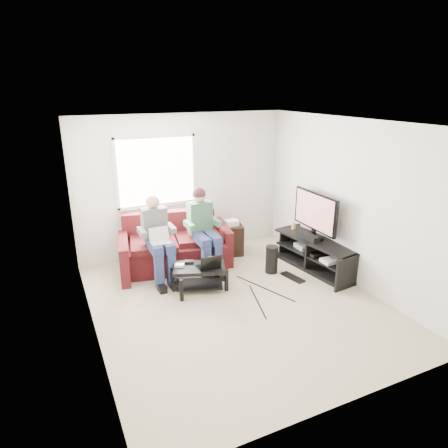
# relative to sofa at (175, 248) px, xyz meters

# --- Properties ---
(floor) EXTENTS (4.50, 4.50, 0.00)m
(floor) POSITION_rel_sofa_xyz_m (0.40, -1.63, -0.34)
(floor) COLOR #B8A68F
(floor) RESTS_ON ground
(ceiling) EXTENTS (4.50, 4.50, 0.00)m
(ceiling) POSITION_rel_sofa_xyz_m (0.40, -1.63, 2.26)
(ceiling) COLOR white
(ceiling) RESTS_ON wall_back
(wall_back) EXTENTS (4.50, 0.00, 4.50)m
(wall_back) POSITION_rel_sofa_xyz_m (0.40, 0.62, 0.96)
(wall_back) COLOR silver
(wall_back) RESTS_ON floor
(wall_front) EXTENTS (4.50, 0.00, 4.50)m
(wall_front) POSITION_rel_sofa_xyz_m (0.40, -3.88, 0.96)
(wall_front) COLOR silver
(wall_front) RESTS_ON floor
(wall_left) EXTENTS (0.00, 4.50, 4.50)m
(wall_left) POSITION_rel_sofa_xyz_m (-1.60, -1.63, 0.96)
(wall_left) COLOR silver
(wall_left) RESTS_ON floor
(wall_right) EXTENTS (0.00, 4.50, 4.50)m
(wall_right) POSITION_rel_sofa_xyz_m (2.40, -1.63, 0.96)
(wall_right) COLOR silver
(wall_right) RESTS_ON floor
(window) EXTENTS (1.48, 0.04, 1.28)m
(window) POSITION_rel_sofa_xyz_m (-0.10, 0.61, 1.26)
(window) COLOR white
(window) RESTS_ON wall_back
(sofa) EXTENTS (2.13, 1.22, 0.92)m
(sofa) POSITION_rel_sofa_xyz_m (0.00, 0.00, 0.00)
(sofa) COLOR #4F1316
(sofa) RESTS_ON floor
(person_left) EXTENTS (0.40, 0.71, 1.39)m
(person_left) POSITION_rel_sofa_xyz_m (-0.40, -0.36, 0.43)
(person_left) COLOR navy
(person_left) RESTS_ON sofa
(person_right) EXTENTS (0.40, 0.71, 1.43)m
(person_right) POSITION_rel_sofa_xyz_m (0.40, -0.34, 0.49)
(person_right) COLOR navy
(person_right) RESTS_ON sofa
(laptop_silver) EXTENTS (0.38, 0.34, 0.24)m
(laptop_silver) POSITION_rel_sofa_xyz_m (-0.40, -0.53, 0.42)
(laptop_silver) COLOR silver
(laptop_silver) RESTS_ON person_left
(coffee_table) EXTENTS (0.92, 0.74, 0.40)m
(coffee_table) POSITION_rel_sofa_xyz_m (0.05, -1.02, -0.04)
(coffee_table) COLOR black
(coffee_table) RESTS_ON floor
(laptop_black) EXTENTS (0.38, 0.31, 0.24)m
(laptop_black) POSITION_rel_sofa_xyz_m (0.17, -1.10, 0.18)
(laptop_black) COLOR black
(laptop_black) RESTS_ON coffee_table
(controller_a) EXTENTS (0.16, 0.14, 0.04)m
(controller_a) POSITION_rel_sofa_xyz_m (-0.23, -0.90, 0.08)
(controller_a) COLOR silver
(controller_a) RESTS_ON coffee_table
(controller_b) EXTENTS (0.16, 0.13, 0.04)m
(controller_b) POSITION_rel_sofa_xyz_m (-0.05, -0.84, 0.08)
(controller_b) COLOR black
(controller_b) RESTS_ON coffee_table
(controller_c) EXTENTS (0.16, 0.14, 0.04)m
(controller_c) POSITION_rel_sofa_xyz_m (0.35, -0.87, 0.08)
(controller_c) COLOR gray
(controller_c) RESTS_ON coffee_table
(tv_stand) EXTENTS (0.72, 1.71, 0.55)m
(tv_stand) POSITION_rel_sofa_xyz_m (2.17, -1.16, -0.09)
(tv_stand) COLOR black
(tv_stand) RESTS_ON floor
(tv) EXTENTS (0.12, 1.10, 0.81)m
(tv) POSITION_rel_sofa_xyz_m (2.17, -1.06, 0.67)
(tv) COLOR black
(tv) RESTS_ON tv_stand
(soundbar) EXTENTS (0.12, 0.50, 0.10)m
(soundbar) POSITION_rel_sofa_xyz_m (2.05, -1.06, 0.26)
(soundbar) COLOR black
(soundbar) RESTS_ON tv_stand
(drink_cup) EXTENTS (0.08, 0.08, 0.12)m
(drink_cup) POSITION_rel_sofa_xyz_m (2.12, -0.53, 0.27)
(drink_cup) COLOR tan
(drink_cup) RESTS_ON tv_stand
(console_white) EXTENTS (0.30, 0.22, 0.06)m
(console_white) POSITION_rel_sofa_xyz_m (2.17, -1.56, -0.02)
(console_white) COLOR silver
(console_white) RESTS_ON tv_stand
(console_grey) EXTENTS (0.34, 0.26, 0.08)m
(console_grey) POSITION_rel_sofa_xyz_m (2.17, -0.86, -0.01)
(console_grey) COLOR gray
(console_grey) RESTS_ON tv_stand
(console_black) EXTENTS (0.38, 0.30, 0.07)m
(console_black) POSITION_rel_sofa_xyz_m (2.17, -1.21, -0.01)
(console_black) COLOR black
(console_black) RESTS_ON tv_stand
(subwoofer) EXTENTS (0.21, 0.21, 0.48)m
(subwoofer) POSITION_rel_sofa_xyz_m (1.41, -0.96, -0.10)
(subwoofer) COLOR black
(subwoofer) RESTS_ON floor
(keyboard_floor) EXTENTS (0.23, 0.47, 0.03)m
(keyboard_floor) POSITION_rel_sofa_xyz_m (1.62, -1.30, -0.32)
(keyboard_floor) COLOR black
(keyboard_floor) RESTS_ON floor
(end_table) EXTENTS (0.39, 0.39, 0.67)m
(end_table) POSITION_rel_sofa_xyz_m (1.14, 0.06, -0.04)
(end_table) COLOR black
(end_table) RESTS_ON floor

